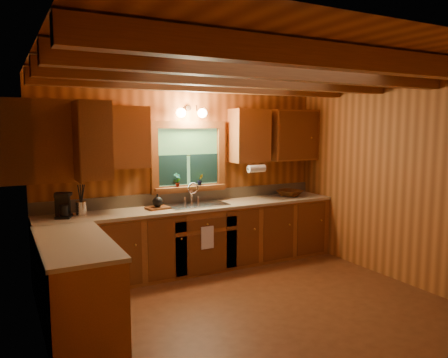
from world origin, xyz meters
TOP-DOWN VIEW (x-y plane):
  - room at (0.00, 0.00)m, footprint 4.20×4.20m
  - ceiling_beams at (0.00, 0.00)m, footprint 4.20×2.54m
  - base_cabinets at (-0.49, 1.28)m, footprint 4.20×2.22m
  - countertop at (-0.48, 1.29)m, footprint 4.20×2.24m
  - backsplash at (0.00, 1.89)m, footprint 4.20×0.02m
  - dishwasher_panel at (-1.47, 0.68)m, footprint 0.02×0.60m
  - upper_cabinets at (-0.56, 1.42)m, footprint 4.19×1.77m
  - window at (0.00, 1.87)m, footprint 1.12×0.08m
  - window_sill at (0.00, 1.82)m, footprint 1.06×0.14m
  - wall_sconce at (0.00, 1.75)m, footprint 0.45×0.21m
  - paper_towel_roll at (0.92, 1.53)m, footprint 0.27×0.11m
  - dish_towel at (0.00, 1.26)m, footprint 0.18×0.01m
  - sink at (0.00, 1.60)m, footprint 0.82×0.48m
  - coffee_maker at (-1.73, 1.62)m, footprint 0.17×0.21m
  - utensil_crock at (-1.52, 1.66)m, footprint 0.13×0.13m
  - cutting_board at (-0.57, 1.59)m, footprint 0.31×0.24m
  - teakettle at (-0.57, 1.59)m, footprint 0.14×0.14m
  - wicker_basket at (1.60, 1.62)m, footprint 0.50×0.50m
  - potted_plant_left at (-0.19, 1.82)m, footprint 0.12×0.10m
  - potted_plant_right at (0.15, 1.82)m, footprint 0.09×0.07m

SIDE VIEW (x-z plane):
  - base_cabinets at x=-0.49m, z-range 0.00..0.86m
  - dishwasher_panel at x=-1.47m, z-range 0.03..0.83m
  - dish_towel at x=0.00m, z-range 0.37..0.67m
  - sink at x=0.00m, z-range 0.64..1.07m
  - countertop at x=-0.48m, z-range 0.86..0.90m
  - cutting_board at x=-0.57m, z-range 0.90..0.93m
  - wicker_basket at x=1.60m, z-range 0.90..0.99m
  - backsplash at x=0.00m, z-range 0.90..1.06m
  - utensil_crock at x=-1.52m, z-range 0.80..1.18m
  - teakettle at x=-0.57m, z-range 0.91..1.08m
  - coffee_maker at x=-1.73m, z-range 0.90..1.20m
  - window_sill at x=0.00m, z-range 1.10..1.14m
  - potted_plant_right at x=0.15m, z-range 1.14..1.30m
  - potted_plant_left at x=-0.19m, z-range 1.14..1.34m
  - room at x=0.00m, z-range -0.80..3.40m
  - paper_towel_roll at x=0.92m, z-range 1.31..1.42m
  - window at x=0.00m, z-range 1.03..2.03m
  - upper_cabinets at x=-0.56m, z-range 1.45..2.23m
  - wall_sconce at x=0.00m, z-range 2.08..2.25m
  - ceiling_beams at x=0.00m, z-range 2.40..2.58m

